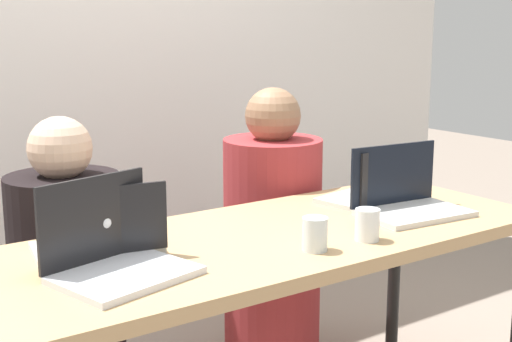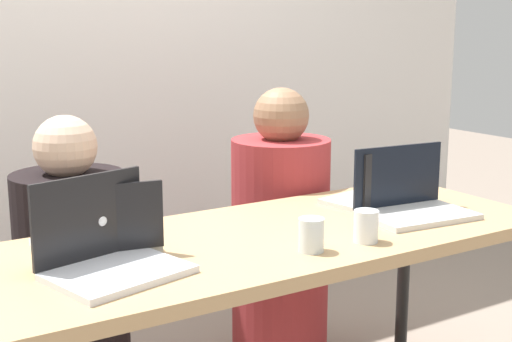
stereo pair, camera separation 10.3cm
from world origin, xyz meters
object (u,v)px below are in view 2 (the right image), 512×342
person_on_right (280,243)px  laptop_back_left (97,236)px  laptop_back_right (375,192)px  laptop_front_left (108,253)px  person_on_left (73,289)px  water_glass_center (311,237)px  laptop_front_right (411,201)px  water_glass_right (366,228)px

person_on_right → laptop_back_left: size_ratio=3.02×
laptop_back_right → laptop_front_left: (-1.03, -0.17, 0.01)m
person_on_left → water_glass_center: size_ratio=11.42×
laptop_back_right → laptop_back_left: bearing=-10.3°
person_on_left → person_on_right: 0.85m
person_on_left → laptop_front_right: 1.17m
person_on_right → laptop_front_left: (-0.95, -0.63, 0.30)m
person_on_right → water_glass_right: size_ratio=12.02×
laptop_back_left → laptop_back_right: bearing=-169.9°
laptop_back_left → water_glass_center: size_ratio=3.96×
laptop_front_right → water_glass_center: bearing=-159.9°
laptop_front_right → laptop_front_left: bearing=-174.8°
laptop_front_right → laptop_back_left: bearing=175.4°
water_glass_right → water_glass_center: bearing=175.8°
laptop_front_left → water_glass_right: (0.72, -0.15, -0.01)m
person_on_left → water_glass_center: (0.44, -0.76, 0.31)m
laptop_back_right → water_glass_right: 0.44m
laptop_front_left → water_glass_center: 0.55m
person_on_left → laptop_back_right: size_ratio=3.35×
laptop_front_right → water_glass_right: laptop_front_right is taller
laptop_front_left → laptop_back_left: 0.18m
laptop_front_left → water_glass_right: 0.73m
laptop_front_right → person_on_right: bearing=103.2°
laptop_back_left → water_glass_right: laptop_back_left is taller
water_glass_center → water_glass_right: (0.18, -0.01, -0.00)m
person_on_right → laptop_front_right: bearing=95.1°
laptop_back_right → laptop_front_left: bearing=-0.8°
laptop_front_right → laptop_back_left: 1.02m
person_on_left → laptop_front_left: bearing=64.9°
person_on_left → water_glass_center: bearing=103.5°
laptop_front_left → water_glass_right: size_ratio=3.99×
laptop_back_left → person_on_right: bearing=-143.1°
person_on_left → laptop_back_right: bearing=137.4°
laptop_front_right → water_glass_center: 0.52m
person_on_right → water_glass_right: 0.86m
person_on_left → water_glass_right: bearing=112.4°
person_on_left → water_glass_right: 1.04m
laptop_back_right → water_glass_right: laptop_back_right is taller
laptop_front_left → water_glass_center: size_ratio=3.96×
laptop_front_left → laptop_back_right: bearing=-4.6°
laptop_back_left → laptop_front_right: bearing=-179.6°
person_on_right → laptop_back_right: person_on_right is taller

